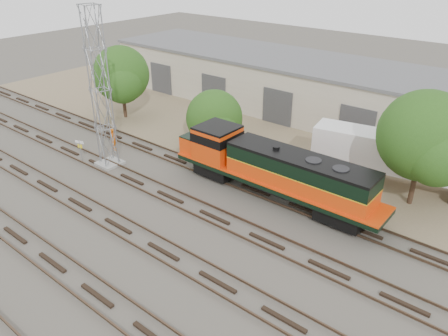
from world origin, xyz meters
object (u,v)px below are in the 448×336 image
Objects in this scene: signal_tower at (101,93)px; worker at (114,139)px; locomotive at (272,168)px; semi_trailer at (403,156)px.

signal_tower is 5.61m from worker.
locomotive is 13.74m from signal_tower.
semi_trailer is (18.94, 10.97, -3.53)m from signal_tower.
semi_trailer is (6.27, 7.13, 0.15)m from locomotive.
locomotive is 8.04× the size of worker.
worker is (-1.93, 1.99, -4.88)m from signal_tower.
semi_trailer is at bearing -123.85° from worker.
signal_tower is at bearing 166.95° from worker.
locomotive is at bearing 16.86° from signal_tower.
worker is 22.76m from semi_trailer.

